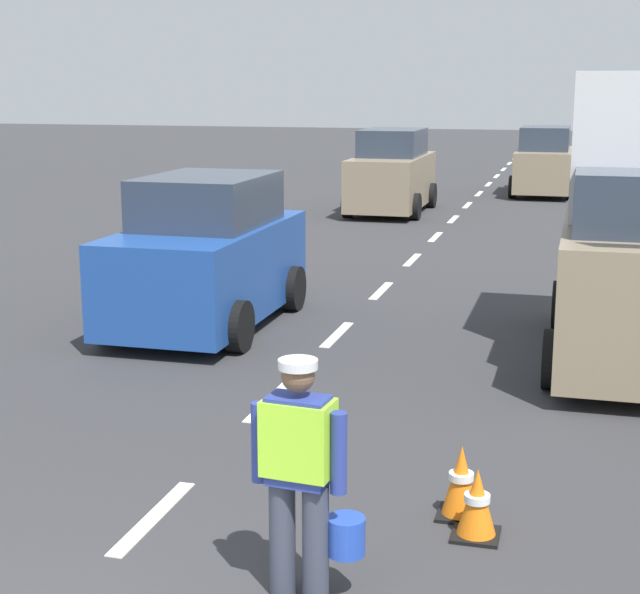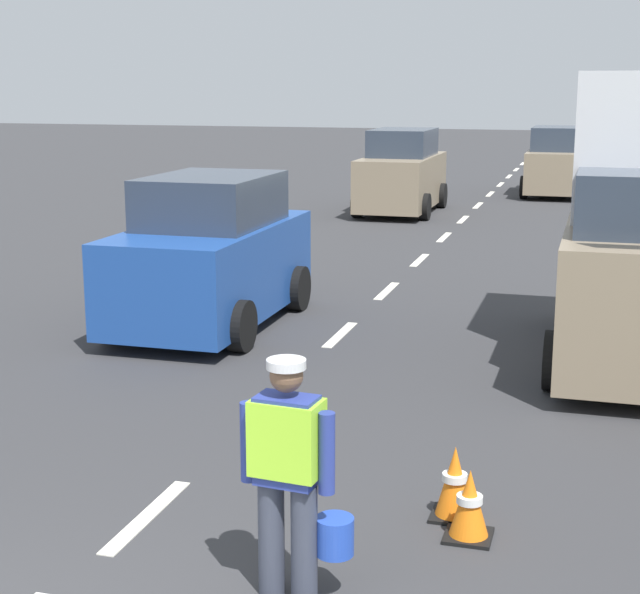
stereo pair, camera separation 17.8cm
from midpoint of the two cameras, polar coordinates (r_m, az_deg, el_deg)
The scene contains 8 objects.
ground_plane at distance 25.39m, azimuth 7.66°, elevation 4.59°, with size 96.00×96.00×0.00m, color #333335.
lane_center_line at distance 29.52m, azimuth 8.76°, elevation 5.65°, with size 0.14×46.40×0.01m.
road_worker at distance 6.54m, azimuth -1.83°, elevation -9.90°, with size 0.77×0.36×1.67m.
traffic_cone_near at distance 7.70m, azimuth 8.46°, elevation -11.82°, with size 0.36×0.36×0.55m.
traffic_cone_far at distance 8.01m, azimuth 7.58°, elevation -10.62°, with size 0.36×0.36×0.60m.
car_oncoming_second at distance 26.23m, azimuth 4.01°, elevation 7.16°, with size 1.97×4.19×2.20m.
car_oncoming_lead at distance 13.96m, azimuth -6.97°, elevation 2.34°, with size 2.04×3.95×2.14m.
car_outgoing_far at distance 31.07m, azimuth 12.77°, elevation 7.60°, with size 1.89×3.98×2.08m.
Camera 1 is at (3.20, -3.96, 3.42)m, focal length 54.93 mm.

